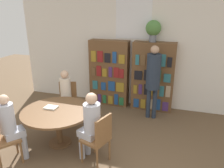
{
  "coord_description": "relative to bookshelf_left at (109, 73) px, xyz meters",
  "views": [
    {
      "loc": [
        1.17,
        -2.29,
        2.54
      ],
      "look_at": [
        -0.1,
        1.78,
        1.05
      ],
      "focal_mm": 35.0,
      "sensor_mm": 36.0,
      "label": 1
    }
  ],
  "objects": [
    {
      "name": "wall_back",
      "position": [
        0.58,
        0.19,
        0.63
      ],
      "size": [
        6.4,
        0.07,
        3.0
      ],
      "color": "silver",
      "rests_on": "ground_plane"
    },
    {
      "name": "chair_left_side",
      "position": [
        -0.65,
        -1.18,
        -0.37
      ],
      "size": [
        0.5,
        0.5,
        0.91
      ],
      "rotation": [
        0.0,
        0.0,
        -2.83
      ],
      "color": "brown",
      "rests_on": "ground_plane"
    },
    {
      "name": "open_book_on_table",
      "position": [
        -0.5,
        -2.09,
        -0.14
      ],
      "size": [
        0.24,
        0.18,
        0.03
      ],
      "color": "silver",
      "rests_on": "reading_table"
    },
    {
      "name": "reading_table",
      "position": [
        -0.34,
        -2.13,
        -0.26
      ],
      "size": [
        1.33,
        1.33,
        0.72
      ],
      "color": "brown",
      "rests_on": "ground_plane"
    },
    {
      "name": "seated_reader_right",
      "position": [
        0.44,
        -2.39,
        -0.15
      ],
      "size": [
        0.41,
        0.37,
        1.27
      ],
      "rotation": [
        0.0,
        0.0,
        1.25
      ],
      "color": "#B2B7C6",
      "rests_on": "ground_plane"
    },
    {
      "name": "bookshelf_left",
      "position": [
        0.0,
        0.0,
        0.0
      ],
      "size": [
        1.05,
        0.34,
        1.76
      ],
      "color": "brown",
      "rests_on": "ground_plane"
    },
    {
      "name": "seated_reader_back",
      "position": [
        -0.83,
        -2.8,
        -0.18
      ],
      "size": [
        0.39,
        0.41,
        1.24
      ],
      "rotation": [
        0.0,
        0.0,
        -0.63
      ],
      "color": "#B2B7C6",
      "rests_on": "ground_plane"
    },
    {
      "name": "chair_near_camera",
      "position": [
        -0.93,
        -2.94,
        -0.37
      ],
      "size": [
        0.56,
        0.56,
        0.91
      ],
      "rotation": [
        0.0,
        0.0,
        -0.63
      ],
      "color": "brown",
      "rests_on": "ground_plane"
    },
    {
      "name": "flower_vase",
      "position": [
        1.1,
        0.0,
        1.19
      ],
      "size": [
        0.37,
        0.37,
        0.51
      ],
      "color": "slate",
      "rests_on": "bookshelf_right"
    },
    {
      "name": "chair_far_side",
      "position": [
        0.61,
        -2.45,
        -0.37
      ],
      "size": [
        0.51,
        0.51,
        0.91
      ],
      "rotation": [
        0.0,
        0.0,
        1.25
      ],
      "color": "brown",
      "rests_on": "ground_plane"
    },
    {
      "name": "bookshelf_right",
      "position": [
        1.17,
        -0.0,
        -0.0
      ],
      "size": [
        1.05,
        0.34,
        1.76
      ],
      "color": "brown",
      "rests_on": "ground_plane"
    },
    {
      "name": "seated_reader_left",
      "position": [
        -0.59,
        -1.35,
        -0.17
      ],
      "size": [
        0.33,
        0.38,
        1.25
      ],
      "rotation": [
        0.0,
        0.0,
        -2.83
      ],
      "color": "beige",
      "rests_on": "ground_plane"
    },
    {
      "name": "librarian_standing",
      "position": [
        1.23,
        -0.5,
        0.21
      ],
      "size": [
        0.32,
        0.59,
        1.76
      ],
      "color": "#232D3D",
      "rests_on": "ground_plane"
    }
  ]
}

